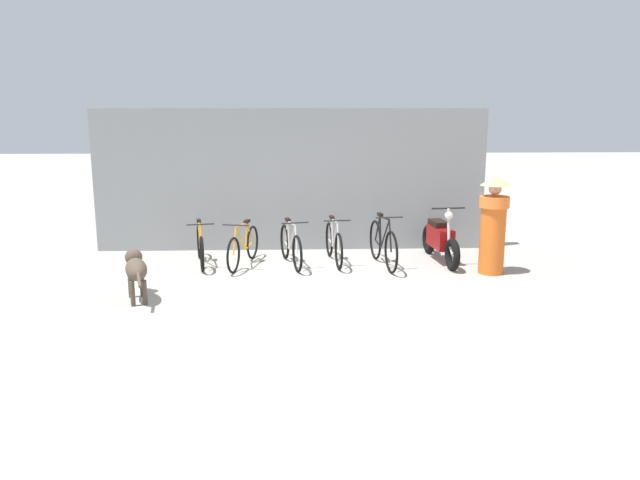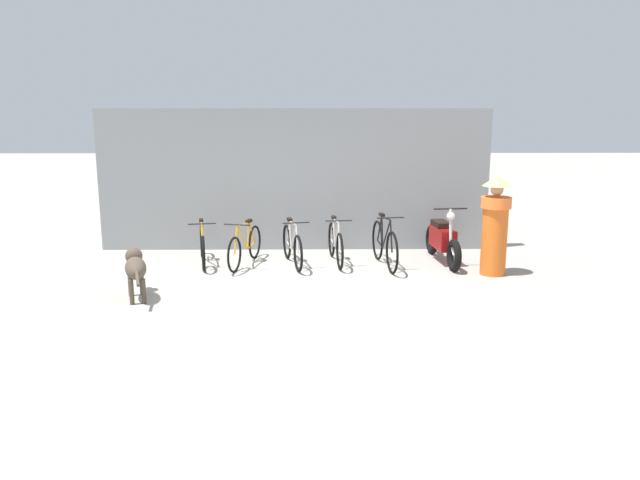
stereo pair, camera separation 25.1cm
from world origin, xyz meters
The scene contains 10 objects.
ground_plane centered at (0.00, 0.00, 0.00)m, with size 60.00×60.00×0.00m, color #9E998E.
shop_wall_back centered at (0.00, 3.49, 1.34)m, with size 7.43×0.20×2.68m.
bicycle_0 centered at (-1.59, 2.29, 0.32)m, with size 0.48×1.59×0.79m.
bicycle_1 centered at (-0.83, 2.18, 0.33)m, with size 0.53×1.60×0.79m.
bicycle_2 centered at (-0.01, 2.18, 0.34)m, with size 0.51×1.58×0.82m.
bicycle_3 centered at (0.75, 2.32, 0.34)m, with size 0.46×1.62×0.83m.
bicycle_4 centered at (1.59, 2.07, 0.38)m, with size 0.46×1.71×0.92m.
motorcycle centered at (2.65, 2.34, 0.40)m, with size 0.58×1.85×1.03m.
stray_dog centered at (-2.19, 0.26, 0.46)m, with size 0.54×1.19×0.67m.
person_in_robes centered at (3.32, 1.51, 0.86)m, with size 0.58×0.58×1.63m.
Camera 1 is at (0.10, -8.40, 2.68)m, focal length 35.00 mm.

